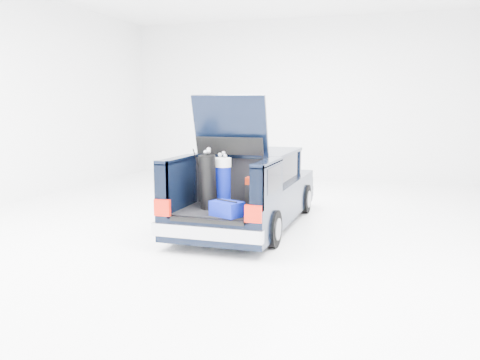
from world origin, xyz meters
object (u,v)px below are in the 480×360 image
(black_golf_bag, at_px, (208,182))
(blue_golf_bag, at_px, (223,182))
(red_suitcase, at_px, (256,193))
(blue_duffel, at_px, (227,209))
(car, at_px, (250,190))

(black_golf_bag, bearing_deg, blue_golf_bag, 71.46)
(red_suitcase, xyz_separation_m, blue_golf_bag, (-0.56, -0.06, 0.17))
(blue_golf_bag, relative_size, blue_duffel, 1.66)
(car, xyz_separation_m, blue_duffel, (0.24, -2.01, 0.04))
(blue_duffel, bearing_deg, blue_golf_bag, 138.72)
(red_suitcase, xyz_separation_m, blue_duffel, (-0.26, -0.71, -0.14))
(blue_golf_bag, bearing_deg, car, 76.20)
(black_golf_bag, relative_size, blue_golf_bag, 1.07)
(car, height_order, blue_golf_bag, car)
(red_suitcase, distance_m, blue_golf_bag, 0.59)
(black_golf_bag, distance_m, blue_golf_bag, 0.30)
(car, bearing_deg, black_golf_bag, -98.30)
(car, height_order, black_golf_bag, car)
(car, relative_size, blue_golf_bag, 4.93)
(blue_golf_bag, distance_m, blue_duffel, 0.78)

